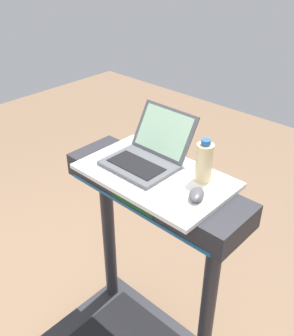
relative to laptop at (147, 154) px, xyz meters
The scene contains 4 objects.
desk_board 0.11m from the laptop, 26.93° to the right, with size 0.67×0.41×0.02m, color white.
laptop is the anchor object (origin of this frame).
computer_mouse 0.34m from the laptop, 11.74° to the right, with size 0.06×0.10×0.03m, color #4C4C51.
water_bottle 0.28m from the laptop, 11.53° to the left, with size 0.07×0.07×0.19m.
Camera 1 is at (0.95, -0.37, 2.07)m, focal length 41.51 mm.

